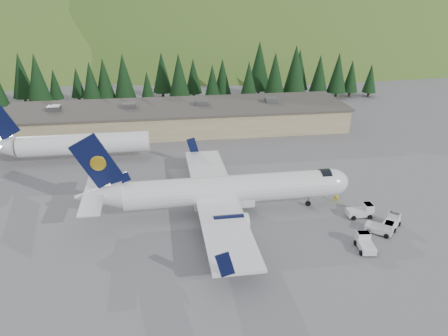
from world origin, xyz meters
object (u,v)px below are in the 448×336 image
Objects in this scene: baggage_tug_a at (362,211)px; baggage_tug_d at (392,221)px; baggage_tug_b at (382,228)px; terminal_building at (179,117)px; airliner at (223,191)px; second_airliner at (67,144)px; ramp_worker at (336,196)px; baggage_tug_c at (365,243)px.

baggage_tug_a is 4.06m from baggage_tug_d.
baggage_tug_a is 0.96× the size of baggage_tug_b.
airliner is at bearing -84.09° from terminal_building.
airliner is 20.68m from baggage_tug_b.
baggage_tug_a is at bearing -12.29° from airliner.
baggage_tug_d is at bearing -32.78° from second_airliner.
baggage_tug_a is 4.57m from baggage_tug_b.
baggage_tug_b is (18.78, -8.30, -2.47)m from airliner.
second_airliner reaches higher than ramp_worker.
baggage_tug_c is at bearing -40.29° from second_airliner.
airliner reaches higher than terminal_building.
baggage_tug_d is (20.91, -6.81, -2.53)m from airliner.
baggage_tug_b is 9.41m from ramp_worker.
terminal_building is (-3.94, 38.01, -0.63)m from airliner.
ramp_worker is (-2.32, 9.12, 0.16)m from baggage_tug_b.
baggage_tug_d is at bearing -61.00° from terminal_building.
airliner is 11.41× the size of baggage_tug_d.
second_airliner is 0.39× the size of terminal_building.
baggage_tug_c is at bearing -68.68° from terminal_building.
baggage_tug_b is 51.61m from terminal_building.
baggage_tug_a is at bearing -15.50° from baggage_tug_c.
ramp_worker reaches higher than baggage_tug_d.
terminal_building is (19.91, 16.00, -0.70)m from second_airliner.
baggage_tug_a is (18.24, -3.76, -2.45)m from airliner.
ramp_worker is at bearing -27.73° from second_airliner.
terminal_building is at bearing 27.93° from baggage_tug_c.
ramp_worker is at bearing -61.26° from terminal_building.
second_airliner is 45.60m from ramp_worker.
ramp_worker is at bearing 112.81° from baggage_tug_a.
baggage_tug_c is (15.25, -11.13, -2.48)m from airliner.
baggage_tug_d is 1.71× the size of ramp_worker.
baggage_tug_a is 1.01× the size of baggage_tug_c.
baggage_tug_b reaches higher than baggage_tug_c.
baggage_tug_a is at bearing 116.12° from ramp_worker.
terminal_building reaches higher than ramp_worker.
baggage_tug_c is at bearing 171.87° from baggage_tug_d.
airliner is 19.54× the size of ramp_worker.
second_airliner is 25.55m from terminal_building.
ramp_worker is (16.45, 0.82, -2.31)m from airliner.
second_airliner reaches higher than terminal_building.
second_airliner is 8.57× the size of baggage_tug_d.
airliner is 10.28× the size of baggage_tug_b.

